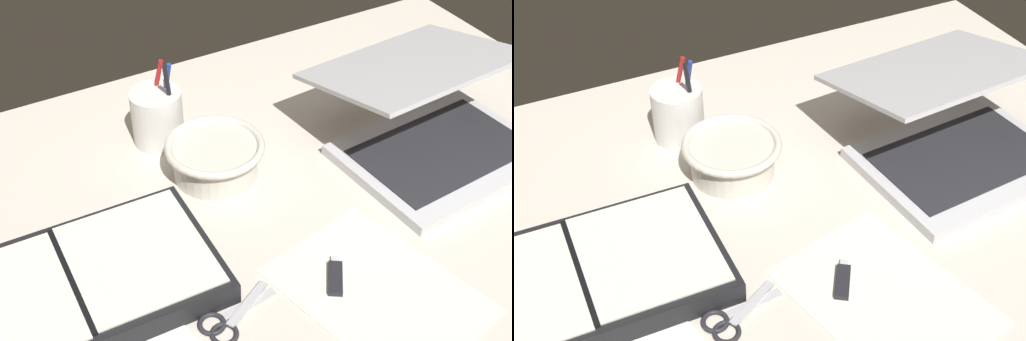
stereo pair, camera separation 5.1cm
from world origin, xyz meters
TOP-DOWN VIEW (x-y plane):
  - desk_top at (0.00, 0.00)cm, footprint 140.00×100.00cm
  - laptop at (32.04, 2.52)cm, footprint 34.71×36.01cm
  - bowl at (-3.10, 14.36)cm, footprint 16.42×16.42cm
  - pen_cup at (-7.48, 27.70)cm, footprint 8.95×8.95cm
  - planner at (-32.17, -0.26)cm, footprint 40.26×24.00cm
  - scissors at (-16.25, -14.30)cm, footprint 12.12×7.47cm
  - paper_sheet_front at (5.04, -19.59)cm, footprint 26.12×31.50cm
  - usb_drive at (1.02, -14.90)cm, footprint 5.34×6.87cm

SIDE VIEW (x-z plane):
  - desk_top at x=0.00cm, z-range 0.00..2.00cm
  - paper_sheet_front at x=5.04cm, z-range 2.00..2.16cm
  - scissors at x=-16.25cm, z-range 1.93..2.73cm
  - usb_drive at x=1.02cm, z-range 2.00..3.00cm
  - planner at x=-32.17cm, z-range 1.91..5.92cm
  - bowl at x=-3.10cm, z-range 2.36..8.85cm
  - pen_cup at x=-7.48cm, z-range -1.18..15.30cm
  - laptop at x=32.04cm, z-range -0.97..15.91cm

